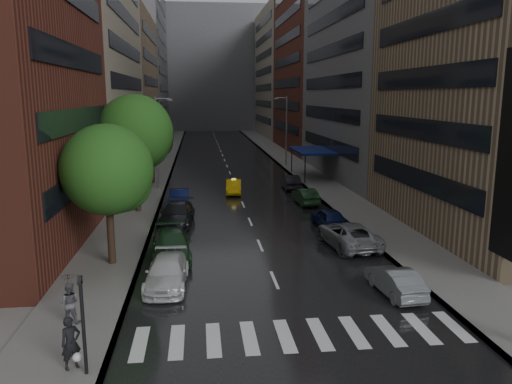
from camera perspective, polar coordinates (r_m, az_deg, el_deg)
ground at (r=22.27m, az=3.72°, el=-13.68°), size 220.00×220.00×0.00m
road at (r=70.61m, az=-3.52°, el=3.44°), size 14.00×140.00×0.01m
sidewalk_left at (r=70.70m, az=-10.84°, el=3.33°), size 4.00×140.00×0.15m
sidewalk_right at (r=71.64m, az=3.70°, el=3.61°), size 4.00×140.00×0.15m
crosswalk at (r=20.54m, az=5.32°, el=-15.92°), size 13.15×2.80×0.01m
buildings_left at (r=79.77m, az=-15.27°, el=15.46°), size 8.00×108.00×38.00m
buildings_right at (r=79.06m, az=7.38°, el=15.10°), size 8.05×109.10×36.00m
building_far at (r=138.11m, az=-5.19°, el=13.77°), size 40.00×14.00×32.00m
tree_near at (r=27.85m, az=-16.65°, el=2.42°), size 4.92×4.92×7.84m
tree_mid at (r=40.24m, az=-13.64°, el=6.63°), size 5.90×5.90×9.40m
tree_far at (r=53.52m, az=-11.88°, el=6.24°), size 4.63×4.63×7.39m
taxi at (r=47.80m, az=-2.56°, el=0.61°), size 1.74×4.14×1.33m
parked_cars_left at (r=33.14m, az=-9.31°, el=-4.05°), size 2.75×22.31×1.59m
parked_cars_right at (r=36.00m, az=8.28°, el=-2.86°), size 3.17×31.28×1.57m
ped_bag_walker at (r=18.66m, az=-20.37°, el=-15.96°), size 0.81×0.74×1.85m
ped_black_umbrella at (r=21.92m, az=-20.60°, el=-10.90°), size 0.96×0.98×2.09m
traffic_light at (r=17.70m, az=-19.21°, el=-13.18°), size 0.18×0.15×3.45m
street_lamp_left at (r=50.25m, az=-11.20°, el=5.78°), size 1.74×0.22×9.00m
street_lamp_right at (r=66.04m, az=3.42°, el=7.18°), size 1.74×0.22×9.00m
awning at (r=56.68m, az=6.42°, el=4.71°), size 4.00×8.00×3.12m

